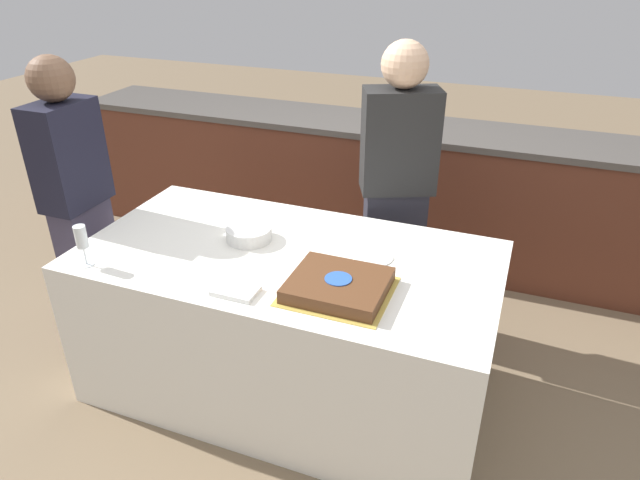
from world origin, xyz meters
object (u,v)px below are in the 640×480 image
Objects in this scene: cake at (338,286)px; person_seated_left at (78,204)px; wine_glass at (81,239)px; person_cutting_cake at (396,189)px; plate_stack at (249,233)px.

person_seated_left is at bearing 171.95° from cake.
cake is at bearing -98.05° from person_seated_left.
cake is 1.47m from person_seated_left.
cake is 1.10m from wine_glass.
cake is at bearing 66.11° from person_cutting_cake.
person_cutting_cake is 1.03× the size of person_seated_left.
person_cutting_cake is 1.62m from person_seated_left.
person_cutting_cake is at bearing 50.46° from plate_stack.
person_cutting_cake is (1.07, 1.10, -0.05)m from wine_glass.
wine_glass is at bearing -135.70° from person_seated_left.
wine_glass is 0.56m from person_seated_left.
cake is 1.98× the size of plate_stack.
person_seated_left is (-1.46, 0.21, 0.03)m from cake.
person_cutting_cake reaches higher than person_seated_left.
wine_glass is at bearing -170.03° from cake.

